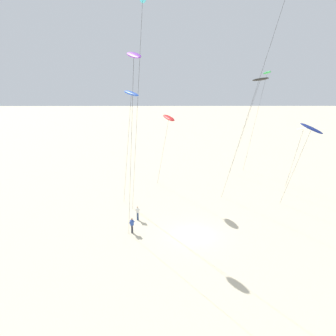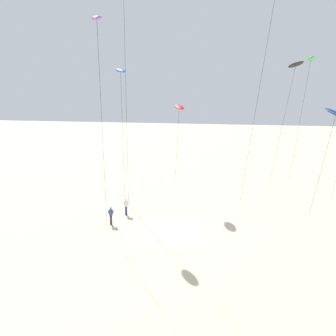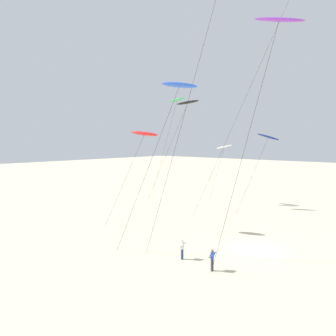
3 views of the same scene
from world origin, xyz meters
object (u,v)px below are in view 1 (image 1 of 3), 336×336
kite_purple (134,57)px  kite_black (260,80)px  kite_blue (131,94)px  kite_white (303,129)px  kite_flyer_middle (132,225)px  kite_cyan (142,7)px  kite_green (267,73)px  kite_navy (311,129)px  kite_red (169,118)px  kite_flyer_nearest (138,213)px

kite_purple → kite_black: 24.62m
kite_black → kite_purple: bearing=-128.6°
kite_blue → kite_white: 24.16m
kite_purple → kite_black: bearing=51.4°
kite_white → kite_flyer_middle: (-21.82, -12.25, -7.90)m
kite_white → kite_cyan: (-20.34, -11.80, 12.84)m
kite_blue → kite_green: 23.84m
kite_white → kite_flyer_middle: 26.24m
kite_navy → kite_flyer_middle: kite_navy is taller
kite_white → kite_cyan: kite_cyan is taller
kite_green → kite_purple: size_ratio=0.91×
kite_flyer_middle → kite_red: bearing=70.7°
kite_purple → kite_flyer_nearest: 17.96m
kite_green → kite_flyer_middle: size_ratio=9.80×
kite_black → kite_navy: 12.13m
kite_white → kite_navy: bearing=-107.3°
kite_white → kite_cyan: bearing=-149.9°
kite_navy → kite_flyer_middle: size_ratio=6.47×
kite_blue → kite_purple: size_ratio=0.81×
kite_red → kite_blue: bearing=-116.3°
kite_green → kite_navy: size_ratio=1.52×
kite_cyan → kite_flyer_nearest: (-1.15, 2.68, -20.74)m
kite_red → kite_cyan: (-2.42, -10.70, 11.18)m
kite_red → kite_black: kite_black is taller
kite_blue → kite_navy: (19.36, 1.09, -3.79)m
kite_white → kite_flyer_middle: size_ratio=5.54×
kite_green → kite_blue: bearing=-140.0°
kite_black → kite_flyer_nearest: bearing=-143.3°
kite_navy → kite_blue: bearing=-176.8°
kite_red → kite_black: bearing=17.4°
kite_white → kite_black: 8.78m
kite_flyer_nearest → kite_red: bearing=66.0°
kite_purple → kite_black: (15.30, 19.15, -2.25)m
kite_red → kite_navy: (15.45, -6.80, -0.26)m
kite_red → kite_flyer_middle: (-3.90, -11.15, -9.57)m
kite_white → kite_black: (-5.49, 2.79, 6.26)m
kite_blue → kite_black: kite_black is taller
kite_blue → kite_white: kite_blue is taller
kite_blue → kite_white: size_ratio=1.56×
kite_cyan → kite_purple: bearing=-95.6°
kite_blue → kite_red: bearing=63.7°
kite_cyan → kite_blue: bearing=117.8°
kite_blue → kite_red: 9.48m
kite_cyan → kite_purple: (-0.45, -4.56, -4.32)m
kite_flyer_nearest → kite_cyan: bearing=-66.7°
kite_white → kite_purple: kite_purple is taller
kite_red → kite_black: (12.43, 3.89, 4.60)m
kite_navy → kite_green: bearing=94.6°
kite_purple → kite_flyer_nearest: size_ratio=10.72×
kite_white → kite_navy: size_ratio=0.86×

